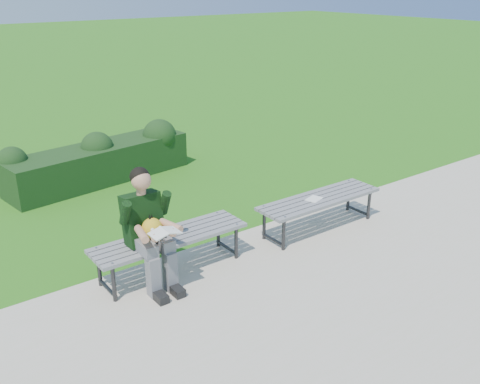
{
  "coord_description": "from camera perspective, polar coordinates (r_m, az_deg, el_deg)",
  "views": [
    {
      "loc": [
        -3.18,
        -5.15,
        3.14
      ],
      "look_at": [
        0.47,
        -0.2,
        0.69
      ],
      "focal_mm": 40.0,
      "sensor_mm": 36.0,
      "label": 1
    }
  ],
  "objects": [
    {
      "name": "bench_left",
      "position": [
        6.08,
        -7.47,
        -5.12
      ],
      "size": [
        1.8,
        0.5,
        0.46
      ],
      "color": "slate",
      "rests_on": "walkway"
    },
    {
      "name": "walkway",
      "position": [
        5.61,
        5.65,
        -12.32
      ],
      "size": [
        30.0,
        3.5,
        0.02
      ],
      "color": "#ACA092",
      "rests_on": "ground"
    },
    {
      "name": "ground",
      "position": [
        6.82,
        -4.22,
        -5.77
      ],
      "size": [
        80.0,
        80.0,
        0.0
      ],
      "color": "#287C1A",
      "rests_on": "ground"
    },
    {
      "name": "hedge",
      "position": [
        9.2,
        -14.46,
        3.45
      ],
      "size": [
        3.18,
        1.2,
        0.87
      ],
      "color": "#123616",
      "rests_on": "ground"
    },
    {
      "name": "paper_sheet",
      "position": [
        7.05,
        7.91,
        -0.73
      ],
      "size": [
        0.26,
        0.22,
        0.01
      ],
      "color": "white",
      "rests_on": "bench_right"
    },
    {
      "name": "seated_boy",
      "position": [
        5.75,
        -9.76,
        -3.56
      ],
      "size": [
        0.56,
        0.76,
        1.31
      ],
      "color": "slate",
      "rests_on": "walkway"
    },
    {
      "name": "bench_right",
      "position": [
        7.14,
        8.46,
        -0.98
      ],
      "size": [
        1.8,
        0.5,
        0.46
      ],
      "color": "slate",
      "rests_on": "walkway"
    }
  ]
}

